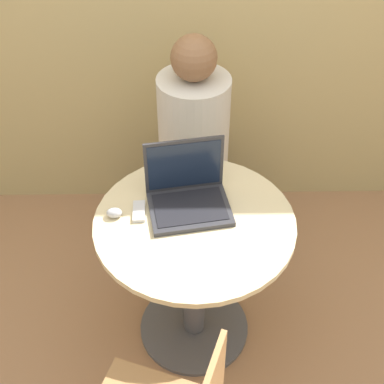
# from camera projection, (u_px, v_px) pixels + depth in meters

# --- Properties ---
(ground_plane) EXTENTS (12.00, 12.00, 0.00)m
(ground_plane) POSITION_uv_depth(u_px,v_px,m) (194.00, 328.00, 2.49)
(ground_plane) COLOR #9E704C
(round_table) EXTENTS (0.77, 0.77, 0.70)m
(round_table) POSITION_uv_depth(u_px,v_px,m) (194.00, 260.00, 2.16)
(round_table) COLOR #4C4C51
(round_table) RESTS_ON ground_plane
(laptop) EXTENTS (0.34, 0.28, 0.25)m
(laptop) POSITION_uv_depth(u_px,v_px,m) (188.00, 193.00, 2.05)
(laptop) COLOR #2D2D33
(laptop) RESTS_ON round_table
(cell_phone) EXTENTS (0.05, 0.11, 0.02)m
(cell_phone) POSITION_uv_depth(u_px,v_px,m) (139.00, 211.00, 2.04)
(cell_phone) COLOR silver
(cell_phone) RESTS_ON round_table
(computer_mouse) EXTENTS (0.06, 0.04, 0.04)m
(computer_mouse) POSITION_uv_depth(u_px,v_px,m) (114.00, 213.00, 2.02)
(computer_mouse) COLOR #B2B2B7
(computer_mouse) RESTS_ON round_table
(person_seated) EXTENTS (0.33, 0.51, 1.16)m
(person_seated) POSITION_uv_depth(u_px,v_px,m) (194.00, 158.00, 2.65)
(person_seated) COLOR #4C4742
(person_seated) RESTS_ON ground_plane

